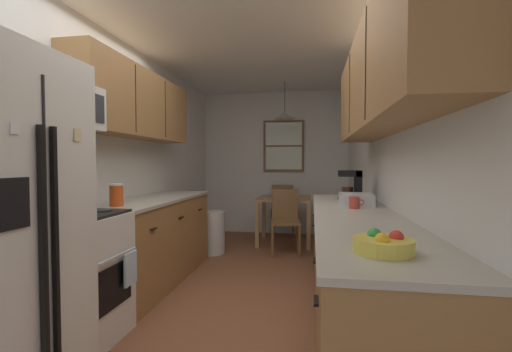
{
  "coord_description": "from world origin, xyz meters",
  "views": [
    {
      "loc": [
        0.67,
        -2.63,
        1.27
      ],
      "look_at": [
        0.0,
        1.48,
        1.12
      ],
      "focal_mm": 24.24,
      "sensor_mm": 36.0,
      "label": 1
    }
  ],
  "objects_px": {
    "stove_range": "(73,276)",
    "dining_chair_near": "(285,218)",
    "dining_table": "(285,205)",
    "coffee_maker": "(353,185)",
    "microwave_over_range": "(55,104)",
    "mug_by_coffeemaker": "(355,203)",
    "dish_rack": "(356,199)",
    "trash_bin": "(213,232)",
    "table_serving_bowl": "(287,196)",
    "dining_chair_far": "(283,207)",
    "fruit_bowl": "(383,244)",
    "storage_canister": "(116,195)"
  },
  "relations": [
    {
      "from": "storage_canister",
      "to": "dining_chair_near",
      "type": "bearing_deg",
      "value": 58.18
    },
    {
      "from": "coffee_maker",
      "to": "table_serving_bowl",
      "type": "bearing_deg",
      "value": 113.56
    },
    {
      "from": "mug_by_coffeemaker",
      "to": "coffee_maker",
      "type": "bearing_deg",
      "value": 84.9
    },
    {
      "from": "dining_chair_near",
      "to": "trash_bin",
      "type": "distance_m",
      "value": 1.03
    },
    {
      "from": "mug_by_coffeemaker",
      "to": "dish_rack",
      "type": "distance_m",
      "value": 0.28
    },
    {
      "from": "dining_table",
      "to": "storage_canister",
      "type": "height_order",
      "value": "storage_canister"
    },
    {
      "from": "trash_bin",
      "to": "coffee_maker",
      "type": "relative_size",
      "value": 2.0
    },
    {
      "from": "microwave_over_range",
      "to": "storage_canister",
      "type": "bearing_deg",
      "value": 79.31
    },
    {
      "from": "stove_range",
      "to": "fruit_bowl",
      "type": "xyz_separation_m",
      "value": [
        1.95,
        -0.69,
        0.47
      ]
    },
    {
      "from": "mug_by_coffeemaker",
      "to": "stove_range",
      "type": "bearing_deg",
      "value": -160.03
    },
    {
      "from": "dining_chair_near",
      "to": "fruit_bowl",
      "type": "height_order",
      "value": "fruit_bowl"
    },
    {
      "from": "fruit_bowl",
      "to": "dining_table",
      "type": "bearing_deg",
      "value": 100.29
    },
    {
      "from": "fruit_bowl",
      "to": "dish_rack",
      "type": "distance_m",
      "value": 1.69
    },
    {
      "from": "microwave_over_range",
      "to": "dining_chair_far",
      "type": "bearing_deg",
      "value": 71.74
    },
    {
      "from": "microwave_over_range",
      "to": "fruit_bowl",
      "type": "xyz_separation_m",
      "value": [
        2.07,
        -0.69,
        -0.74
      ]
    },
    {
      "from": "dining_chair_far",
      "to": "fruit_bowl",
      "type": "bearing_deg",
      "value": -80.1
    },
    {
      "from": "fruit_bowl",
      "to": "mug_by_coffeemaker",
      "type": "bearing_deg",
      "value": 87.89
    },
    {
      "from": "table_serving_bowl",
      "to": "stove_range",
      "type": "bearing_deg",
      "value": -112.02
    },
    {
      "from": "fruit_bowl",
      "to": "dining_chair_far",
      "type": "bearing_deg",
      "value": 99.9
    },
    {
      "from": "mug_by_coffeemaker",
      "to": "dish_rack",
      "type": "height_order",
      "value": "dish_rack"
    },
    {
      "from": "coffee_maker",
      "to": "mug_by_coffeemaker",
      "type": "xyz_separation_m",
      "value": [
        -0.06,
        -0.65,
        -0.11
      ]
    },
    {
      "from": "stove_range",
      "to": "dining_chair_near",
      "type": "xyz_separation_m",
      "value": [
        1.29,
        2.67,
        0.03
      ]
    },
    {
      "from": "dining_chair_far",
      "to": "fruit_bowl",
      "type": "distance_m",
      "value": 4.64
    },
    {
      "from": "storage_canister",
      "to": "fruit_bowl",
      "type": "xyz_separation_m",
      "value": [
        1.96,
        -1.26,
        -0.06
      ]
    },
    {
      "from": "dining_chair_far",
      "to": "trash_bin",
      "type": "xyz_separation_m",
      "value": [
        -0.87,
        -1.37,
        -0.2
      ]
    },
    {
      "from": "stove_range",
      "to": "storage_canister",
      "type": "xyz_separation_m",
      "value": [
        -0.01,
        0.57,
        0.53
      ]
    },
    {
      "from": "trash_bin",
      "to": "table_serving_bowl",
      "type": "relative_size",
      "value": 2.94
    },
    {
      "from": "dining_chair_near",
      "to": "dining_chair_far",
      "type": "distance_m",
      "value": 1.2
    },
    {
      "from": "fruit_bowl",
      "to": "microwave_over_range",
      "type": "bearing_deg",
      "value": 161.57
    },
    {
      "from": "dining_chair_far",
      "to": "storage_canister",
      "type": "height_order",
      "value": "storage_canister"
    },
    {
      "from": "coffee_maker",
      "to": "dish_rack",
      "type": "xyz_separation_m",
      "value": [
        -0.01,
        -0.38,
        -0.11
      ]
    },
    {
      "from": "stove_range",
      "to": "table_serving_bowl",
      "type": "xyz_separation_m",
      "value": [
        1.28,
        3.18,
        0.29
      ]
    },
    {
      "from": "dining_chair_near",
      "to": "dish_rack",
      "type": "height_order",
      "value": "dish_rack"
    },
    {
      "from": "storage_canister",
      "to": "mug_by_coffeemaker",
      "type": "bearing_deg",
      "value": 4.47
    },
    {
      "from": "storage_canister",
      "to": "stove_range",
      "type": "bearing_deg",
      "value": -89.44
    },
    {
      "from": "dining_table",
      "to": "coffee_maker",
      "type": "relative_size",
      "value": 2.75
    },
    {
      "from": "dining_chair_near",
      "to": "coffee_maker",
      "type": "distance_m",
      "value": 1.6
    },
    {
      "from": "dining_chair_far",
      "to": "table_serving_bowl",
      "type": "distance_m",
      "value": 0.74
    },
    {
      "from": "dining_table",
      "to": "coffee_maker",
      "type": "height_order",
      "value": "coffee_maker"
    },
    {
      "from": "dish_rack",
      "to": "microwave_over_range",
      "type": "bearing_deg",
      "value": -155.18
    },
    {
      "from": "fruit_bowl",
      "to": "table_serving_bowl",
      "type": "relative_size",
      "value": 1.21
    },
    {
      "from": "microwave_over_range",
      "to": "mug_by_coffeemaker",
      "type": "xyz_separation_m",
      "value": [
        2.12,
        0.73,
        -0.73
      ]
    },
    {
      "from": "dining_table",
      "to": "fruit_bowl",
      "type": "relative_size",
      "value": 3.34
    },
    {
      "from": "stove_range",
      "to": "mug_by_coffeemaker",
      "type": "xyz_separation_m",
      "value": [
        2.01,
        0.73,
        0.48
      ]
    },
    {
      "from": "dining_chair_far",
      "to": "trash_bin",
      "type": "relative_size",
      "value": 1.51
    },
    {
      "from": "stove_range",
      "to": "trash_bin",
      "type": "xyz_separation_m",
      "value": [
        0.29,
        2.5,
        -0.17
      ]
    },
    {
      "from": "dining_chair_near",
      "to": "dining_chair_far",
      "type": "height_order",
      "value": "same"
    },
    {
      "from": "coffee_maker",
      "to": "dish_rack",
      "type": "bearing_deg",
      "value": -91.97
    },
    {
      "from": "dining_chair_near",
      "to": "storage_canister",
      "type": "xyz_separation_m",
      "value": [
        -1.3,
        -2.1,
        0.5
      ]
    },
    {
      "from": "microwave_over_range",
      "to": "dining_chair_far",
      "type": "xyz_separation_m",
      "value": [
        1.27,
        3.86,
        -1.18
      ]
    }
  ]
}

